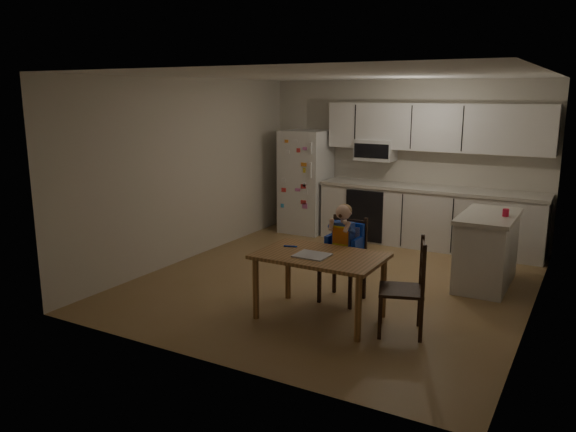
# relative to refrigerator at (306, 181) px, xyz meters

# --- Properties ---
(room) EXTENTS (4.52, 5.01, 2.51)m
(room) POSITION_rel_refrigerator_xyz_m (1.55, -1.67, 0.40)
(room) COLOR olive
(room) RESTS_ON ground
(refrigerator) EXTENTS (0.72, 0.70, 1.70)m
(refrigerator) POSITION_rel_refrigerator_xyz_m (0.00, 0.00, 0.00)
(refrigerator) COLOR silver
(refrigerator) RESTS_ON ground
(kitchen_run) EXTENTS (3.37, 0.62, 2.15)m
(kitchen_run) POSITION_rel_refrigerator_xyz_m (2.05, 0.09, 0.03)
(kitchen_run) COLOR silver
(kitchen_run) RESTS_ON ground
(kitchen_island) EXTENTS (0.63, 1.19, 0.88)m
(kitchen_island) POSITION_rel_refrigerator_xyz_m (3.19, -1.35, -0.41)
(kitchen_island) COLOR silver
(kitchen_island) RESTS_ON ground
(red_cup) EXTENTS (0.07, 0.07, 0.09)m
(red_cup) POSITION_rel_refrigerator_xyz_m (3.37, -1.39, 0.08)
(red_cup) COLOR red
(red_cup) RESTS_ON kitchen_island
(dining_table) EXTENTS (1.28, 0.82, 0.69)m
(dining_table) POSITION_rel_refrigerator_xyz_m (1.88, -3.28, -0.26)
(dining_table) COLOR brown
(dining_table) RESTS_ON ground
(napkin) EXTENTS (0.33, 0.29, 0.01)m
(napkin) POSITION_rel_refrigerator_xyz_m (1.84, -3.37, -0.16)
(napkin) COLOR #B2B2B7
(napkin) RESTS_ON dining_table
(toddler_spoon) EXTENTS (0.12, 0.06, 0.02)m
(toddler_spoon) POSITION_rel_refrigerator_xyz_m (1.47, -3.19, -0.15)
(toddler_spoon) COLOR #1038CD
(toddler_spoon) RESTS_ON dining_table
(chair_booster) EXTENTS (0.43, 0.43, 1.11)m
(chair_booster) POSITION_rel_refrigerator_xyz_m (1.89, -2.67, -0.18)
(chair_booster) COLOR black
(chair_booster) RESTS_ON ground
(chair_side) EXTENTS (0.53, 0.53, 0.95)m
(chair_side) POSITION_rel_refrigerator_xyz_m (2.82, -3.20, -0.31)
(chair_side) COLOR black
(chair_side) RESTS_ON ground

